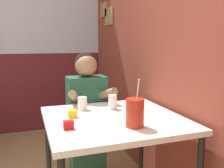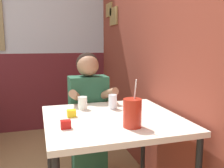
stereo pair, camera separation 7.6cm
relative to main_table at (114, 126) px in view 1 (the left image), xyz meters
name	(u,v)px [view 1 (the left image)]	position (x,y,z in m)	size (l,w,h in m)	color
brick_wall_right	(135,32)	(0.52, 0.80, 0.68)	(0.08, 4.50, 2.70)	brown
main_table	(114,126)	(0.00, 0.00, 0.00)	(0.91, 0.88, 0.74)	beige
person_seated	(87,115)	(-0.05, 0.57, -0.07)	(0.42, 0.40, 1.16)	#235138
cocktail_pitcher	(135,113)	(0.05, -0.23, 0.16)	(0.11, 0.11, 0.29)	#B22819
glass_near_pitcher	(113,102)	(0.06, 0.20, 0.12)	(0.07, 0.07, 0.11)	silver
glass_center	(82,103)	(-0.16, 0.26, 0.12)	(0.07, 0.07, 0.10)	silver
condiment_ketchup	(68,125)	(-0.33, -0.14, 0.09)	(0.06, 0.04, 0.05)	#B7140F
condiment_mustard	(72,114)	(-0.27, 0.08, 0.09)	(0.06, 0.04, 0.05)	yellow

